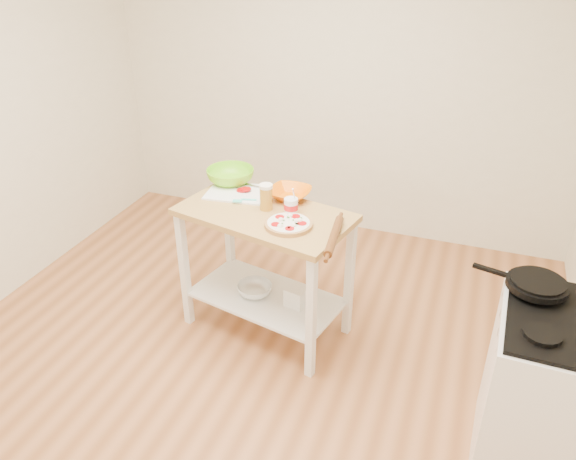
% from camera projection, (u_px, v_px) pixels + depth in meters
% --- Properties ---
extents(room_shell, '(4.04, 4.54, 2.74)m').
position_uv_depth(room_shell, '(218.00, 186.00, 2.76)').
color(room_shell, '#B16F41').
rests_on(room_shell, ground).
extents(prep_island, '(1.18, 0.80, 0.90)m').
position_uv_depth(prep_island, '(265.00, 247.00, 3.62)').
color(prep_island, '#B18A48').
rests_on(prep_island, ground).
extents(gas_stove, '(0.61, 0.71, 1.11)m').
position_uv_depth(gas_stove, '(550.00, 397.00, 2.71)').
color(gas_stove, white).
rests_on(gas_stove, ground).
extents(skillet, '(0.45, 0.29, 0.03)m').
position_uv_depth(skillet, '(536.00, 284.00, 2.67)').
color(skillet, black).
rests_on(skillet, gas_stove).
extents(pizza, '(0.29, 0.29, 0.05)m').
position_uv_depth(pizza, '(289.00, 224.00, 3.33)').
color(pizza, tan).
rests_on(pizza, prep_island).
extents(cutting_board, '(0.43, 0.34, 0.04)m').
position_uv_depth(cutting_board, '(238.00, 192.00, 3.73)').
color(cutting_board, white).
rests_on(cutting_board, prep_island).
extents(spatula, '(0.14, 0.09, 0.01)m').
position_uv_depth(spatula, '(244.00, 200.00, 3.60)').
color(spatula, '#49DAC8').
rests_on(spatula, cutting_board).
extents(knife, '(0.27, 0.05, 0.01)m').
position_uv_depth(knife, '(238.00, 183.00, 3.84)').
color(knife, silver).
rests_on(knife, cutting_board).
extents(orange_bowl, '(0.27, 0.27, 0.07)m').
position_uv_depth(orange_bowl, '(290.00, 193.00, 3.65)').
color(orange_bowl, orange).
rests_on(orange_bowl, prep_island).
extents(green_bowl, '(0.45, 0.45, 0.10)m').
position_uv_depth(green_bowl, '(230.00, 176.00, 3.85)').
color(green_bowl, '#75D218').
rests_on(green_bowl, prep_island).
extents(beer_pint, '(0.08, 0.08, 0.17)m').
position_uv_depth(beer_pint, '(266.00, 197.00, 3.49)').
color(beer_pint, '#B58126').
rests_on(beer_pint, prep_island).
extents(yogurt_tub, '(0.09, 0.09, 0.19)m').
position_uv_depth(yogurt_tub, '(291.00, 206.00, 3.44)').
color(yogurt_tub, white).
rests_on(yogurt_tub, prep_island).
extents(rolling_pin, '(0.10, 0.42, 0.05)m').
position_uv_depth(rolling_pin, '(334.00, 236.00, 3.17)').
color(rolling_pin, brown).
rests_on(rolling_pin, prep_island).
extents(shelf_glass_bowl, '(0.27, 0.27, 0.07)m').
position_uv_depth(shelf_glass_bowl, '(255.00, 290.00, 3.80)').
color(shelf_glass_bowl, silver).
rests_on(shelf_glass_bowl, prep_island).
extents(shelf_bin, '(0.15, 0.15, 0.13)m').
position_uv_depth(shelf_bin, '(297.00, 296.00, 3.69)').
color(shelf_bin, white).
rests_on(shelf_bin, prep_island).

